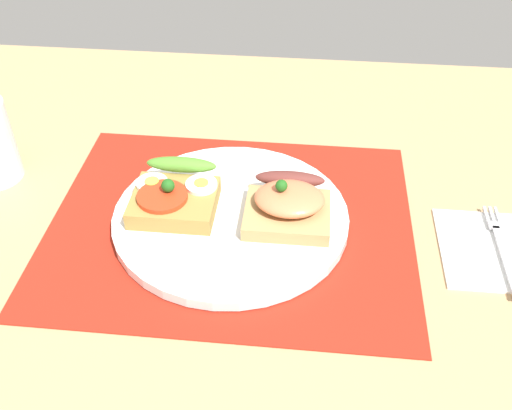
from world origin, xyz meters
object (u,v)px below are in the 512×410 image
at_px(plate, 231,217).
at_px(sandwich_salmon, 288,205).
at_px(fork, 501,246).
at_px(sandwich_egg_tomato, 175,194).
at_px(napkin, 496,249).

distance_m(plate, sandwich_salmon, 0.07).
relative_size(plate, sandwich_salmon, 2.84).
bearing_deg(fork, plate, 177.08).
bearing_deg(sandwich_salmon, sandwich_egg_tomato, 176.33).
xyz_separation_m(sandwich_egg_tomato, napkin, (0.37, -0.03, -0.03)).
relative_size(sandwich_egg_tomato, sandwich_salmon, 1.02).
bearing_deg(fork, sandwich_egg_tomato, 176.25).
bearing_deg(napkin, fork, 10.47).
relative_size(sandwich_salmon, fork, 0.66).
bearing_deg(plate, sandwich_salmon, 0.27).
distance_m(napkin, fork, 0.01).
height_order(plate, sandwich_salmon, sandwich_salmon).
bearing_deg(sandwich_salmon, napkin, -4.10).
bearing_deg(fork, sandwich_salmon, 176.20).
xyz_separation_m(sandwich_salmon, napkin, (0.24, -0.02, -0.03)).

